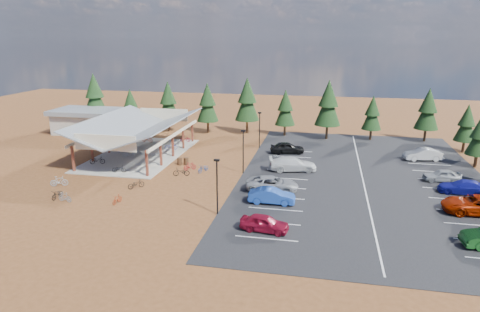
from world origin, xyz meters
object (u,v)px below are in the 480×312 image
car_0 (265,223)px  bike_0 (97,160)px  lamp_post_1 (243,149)px  car_2 (272,184)px  car_8 (442,175)px  bike_8 (57,194)px  bike_6 (171,146)px  bike_4 (119,169)px  bike_3 (147,139)px  bike_pavilion (139,127)px  bike_13 (65,197)px  car_6 (477,205)px  bike_2 (123,149)px  car_9 (423,154)px  lamp_post_0 (217,183)px  bike_15 (190,166)px  lamp_post_2 (260,127)px  bike_9 (59,181)px  bike_11 (117,199)px  car_7 (463,187)px  outbuilding (88,121)px  bike_12 (136,184)px  bike_5 (156,153)px  trash_bin_0 (180,161)px  trash_bin_1 (186,161)px  car_3 (293,164)px  car_1 (272,196)px  car_4 (287,148)px  bike_16 (181,172)px

car_0 → bike_0: bearing=64.6°
lamp_post_1 → bike_0: 18.55m
car_2 → car_8: (17.84, 6.65, -0.07)m
bike_0 → bike_8: size_ratio=1.06×
bike_6 → car_0: 28.19m
bike_4 → car_2: car_2 is taller
bike_3 → bike_pavilion: bearing=-158.2°
bike_13 → car_6: car_6 is taller
bike_2 → car_9: 39.61m
bike_0 → bike_13: 12.29m
lamp_post_0 → bike_15: lamp_post_0 is taller
lamp_post_2 → bike_9: lamp_post_2 is taller
bike_11 → car_7: size_ratio=0.31×
lamp_post_1 → car_0: 15.52m
bike_6 → bike_8: bike_6 is taller
lamp_post_2 → bike_0: bearing=-146.4°
outbuilding → lamp_post_0: bearing=-44.0°
bike_12 → bike_5: bearing=-34.9°
trash_bin_0 → bike_0: size_ratio=0.49×
trash_bin_1 → car_9: (29.12, 7.81, 0.36)m
outbuilding → bike_0: bearing=-56.8°
lamp_post_0 → car_8: 25.84m
bike_pavilion → bike_8: size_ratio=11.27×
bike_3 → car_6: size_ratio=0.30×
bike_5 → bike_12: bike_5 is taller
lamp_post_1 → bike_8: size_ratio=2.99×
trash_bin_1 → bike_5: 5.58m
bike_12 → car_3: (15.60, 9.27, 0.38)m
bike_pavilion → bike_12: (4.95, -12.18, -3.35)m
car_1 → car_4: size_ratio=0.98×
car_0 → car_9: bearing=-27.9°
car_1 → car_2: (-0.39, 3.41, 0.01)m
car_4 → car_1: bearing=169.8°
bike_5 → car_7: (35.68, -6.58, 0.13)m
bike_4 → bike_9: bearing=130.5°
bike_15 → car_7: 29.64m
bike_13 → lamp_post_2: bearing=159.4°
bike_8 → bike_9: bearing=121.1°
car_2 → car_3: bearing=-16.5°
trash_bin_1 → bike_6: bearing=124.7°
bike_4 → bike_13: (-0.96, -9.28, -0.04)m
car_9 → bike_15: bearing=-80.9°
outbuilding → bike_13: size_ratio=6.91×
outbuilding → bike_16: (22.26, -18.33, -1.54)m
bike_pavilion → lamp_post_0: (15.00, -17.00, -0.85)m
car_3 → car_2: bearing=157.2°
lamp_post_0 → bike_12: bearing=154.4°
car_6 → car_9: bearing=-177.2°
bike_6 → car_4: car_4 is taller
lamp_post_2 → car_3: lamp_post_2 is taller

